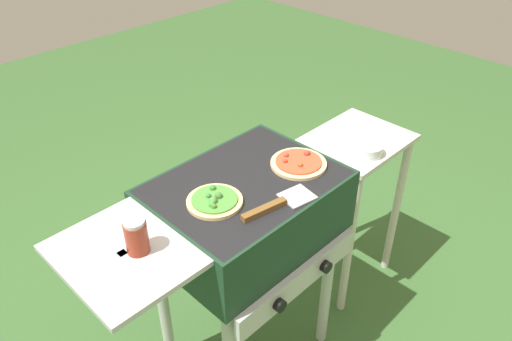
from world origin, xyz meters
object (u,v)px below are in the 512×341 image
object	(u,v)px
spatula	(278,204)
topping_bowl_near	(368,150)
grill	(244,217)
pizza_pepperoni	(299,163)
sauce_jar	(136,236)
pizza_veggie	(215,201)
prep_table	(351,182)

from	to	relation	value
spatula	topping_bowl_near	xyz separation A→B (m)	(0.61, 0.06, -0.10)
spatula	grill	bearing A→B (deg)	87.88
pizza_pepperoni	grill	bearing A→B (deg)	165.17
sauce_jar	spatula	size ratio (longest dim) A/B	0.41
pizza_pepperoni	topping_bowl_near	xyz separation A→B (m)	(0.39, -0.04, -0.10)
topping_bowl_near	pizza_pepperoni	bearing A→B (deg)	173.52
pizza_veggie	topping_bowl_near	world-z (taller)	pizza_veggie
pizza_veggie	prep_table	bearing A→B (deg)	1.03
sauce_jar	spatula	distance (m)	0.45
sauce_jar	prep_table	bearing A→B (deg)	1.30
pizza_veggie	sauce_jar	xyz separation A→B (m)	(-0.29, -0.01, 0.04)
pizza_pepperoni	spatula	xyz separation A→B (m)	(-0.22, -0.11, -0.00)
pizza_veggie	spatula	distance (m)	0.20
pizza_pepperoni	spatula	bearing A→B (deg)	-154.42
spatula	topping_bowl_near	distance (m)	0.62
spatula	prep_table	bearing A→B (deg)	13.76
pizza_veggie	topping_bowl_near	bearing A→B (deg)	-7.00
grill	prep_table	bearing A→B (deg)	0.37
spatula	prep_table	distance (m)	0.78
grill	topping_bowl_near	bearing A→B (deg)	-9.50
pizza_pepperoni	sauce_jar	bearing A→B (deg)	176.77
sauce_jar	prep_table	xyz separation A→B (m)	(1.10, 0.02, -0.39)
grill	prep_table	xyz separation A→B (m)	(0.67, 0.00, -0.20)
sauce_jar	topping_bowl_near	world-z (taller)	sauce_jar
pizza_veggie	spatula	xyz separation A→B (m)	(0.13, -0.15, -0.00)
pizza_veggie	grill	bearing A→B (deg)	4.29
topping_bowl_near	pizza_veggie	bearing A→B (deg)	173.00
spatula	sauce_jar	bearing A→B (deg)	161.41
pizza_pepperoni	prep_table	bearing A→B (deg)	7.58
topping_bowl_near	spatula	bearing A→B (deg)	-174.23
spatula	pizza_veggie	bearing A→B (deg)	130.56
grill	prep_table	world-z (taller)	grill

